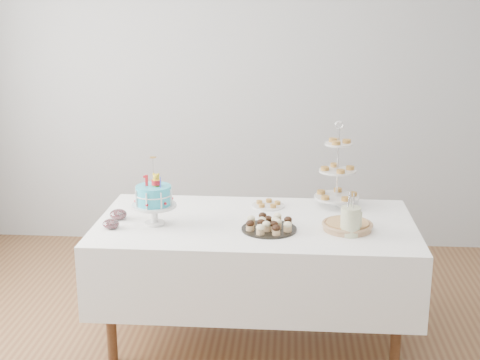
# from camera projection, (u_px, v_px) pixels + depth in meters

# --- Properties ---
(walls) EXTENTS (5.04, 4.04, 2.70)m
(walls) POSITION_uv_depth(u_px,v_px,m) (253.00, 138.00, 3.60)
(walls) COLOR #A8ABAE
(walls) RESTS_ON floor
(table) EXTENTS (1.92, 1.02, 0.77)m
(table) POSITION_uv_depth(u_px,v_px,m) (255.00, 256.00, 4.11)
(table) COLOR white
(table) RESTS_ON floor
(birthday_cake) EXTENTS (0.27, 0.27, 0.41)m
(birthday_cake) POSITION_uv_depth(u_px,v_px,m) (154.00, 207.00, 3.97)
(birthday_cake) COLOR silver
(birthday_cake) RESTS_ON table
(cupcake_tray) EXTENTS (0.32, 0.32, 0.07)m
(cupcake_tray) POSITION_uv_depth(u_px,v_px,m) (269.00, 224.00, 3.89)
(cupcake_tray) COLOR black
(cupcake_tray) RESTS_ON table
(pie) EXTENTS (0.30, 0.30, 0.05)m
(pie) POSITION_uv_depth(u_px,v_px,m) (347.00, 225.00, 3.90)
(pie) COLOR tan
(pie) RESTS_ON table
(tiered_stand) EXTENTS (0.29, 0.29, 0.56)m
(tiered_stand) POSITION_uv_depth(u_px,v_px,m) (337.00, 171.00, 4.28)
(tiered_stand) COLOR silver
(tiered_stand) RESTS_ON table
(plate_stack) EXTENTS (0.17, 0.17, 0.07)m
(plate_stack) POSITION_uv_depth(u_px,v_px,m) (346.00, 199.00, 4.38)
(plate_stack) COLOR silver
(plate_stack) RESTS_ON table
(pastry_plate) EXTENTS (0.21, 0.21, 0.03)m
(pastry_plate) POSITION_uv_depth(u_px,v_px,m) (268.00, 204.00, 4.33)
(pastry_plate) COLOR silver
(pastry_plate) RESTS_ON table
(jam_bowl_a) EXTENTS (0.10, 0.10, 0.06)m
(jam_bowl_a) POSITION_uv_depth(u_px,v_px,m) (111.00, 224.00, 3.92)
(jam_bowl_a) COLOR silver
(jam_bowl_a) RESTS_ON table
(jam_bowl_b) EXTENTS (0.10, 0.10, 0.06)m
(jam_bowl_b) POSITION_uv_depth(u_px,v_px,m) (118.00, 214.00, 4.09)
(jam_bowl_b) COLOR silver
(jam_bowl_b) RESTS_ON table
(utensil_pitcher) EXTENTS (0.12, 0.11, 0.25)m
(utensil_pitcher) POSITION_uv_depth(u_px,v_px,m) (351.00, 220.00, 3.79)
(utensil_pitcher) COLOR beige
(utensil_pitcher) RESTS_ON table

